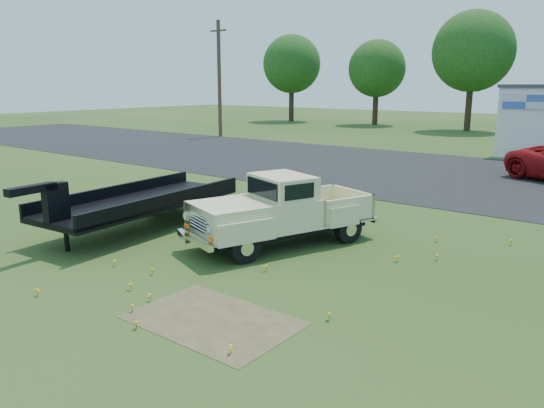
{
  "coord_description": "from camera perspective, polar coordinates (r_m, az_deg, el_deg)",
  "views": [
    {
      "loc": [
        7.81,
        -9.34,
        4.19
      ],
      "look_at": [
        -0.27,
        1.0,
        1.2
      ],
      "focal_mm": 35.0,
      "sensor_mm": 36.0,
      "label": 1
    }
  ],
  "objects": [
    {
      "name": "vintage_pickup_truck",
      "position": [
        13.94,
        1.14,
        -0.64
      ],
      "size": [
        3.69,
        5.56,
        1.88
      ],
      "primitive_type": null,
      "rotation": [
        0.0,
        0.0,
        -0.36
      ],
      "color": "beige",
      "rests_on": "ground"
    },
    {
      "name": "asphalt_lot",
      "position": [
        25.9,
        19.98,
        2.75
      ],
      "size": [
        90.0,
        14.0,
        0.02
      ],
      "primitive_type": "cube",
      "color": "black",
      "rests_on": "ground"
    },
    {
      "name": "dirt_patch_b",
      "position": [
        16.69,
        0.62,
        -1.7
      ],
      "size": [
        2.2,
        1.6,
        0.01
      ],
      "primitive_type": "cube",
      "color": "#4D4329",
      "rests_on": "ground"
    },
    {
      "name": "treeline_b",
      "position": [
        56.59,
        11.22,
        14.09
      ],
      "size": [
        5.76,
        5.76,
        8.57
      ],
      "color": "#342417",
      "rests_on": "ground"
    },
    {
      "name": "flatbed_trailer",
      "position": [
        15.94,
        -13.92,
        0.64
      ],
      "size": [
        2.82,
        6.96,
        1.85
      ],
      "primitive_type": null,
      "rotation": [
        0.0,
        0.0,
        0.08
      ],
      "color": "black",
      "rests_on": "ground"
    },
    {
      "name": "ground",
      "position": [
        12.88,
        -1.79,
        -6.16
      ],
      "size": [
        140.0,
        140.0,
        0.0
      ],
      "primitive_type": "plane",
      "color": "#254315",
      "rests_on": "ground"
    },
    {
      "name": "utility_pole_west",
      "position": [
        43.26,
        -5.69,
        13.32
      ],
      "size": [
        1.6,
        0.3,
        9.0
      ],
      "color": "#483021",
      "rests_on": "ground"
    },
    {
      "name": "treeline_c",
      "position": [
        51.41,
        20.81,
        15.09
      ],
      "size": [
        7.04,
        7.04,
        10.47
      ],
      "color": "#342417",
      "rests_on": "ground"
    },
    {
      "name": "treeline_a",
      "position": [
        61.0,
        2.13,
        14.8
      ],
      "size": [
        6.4,
        6.4,
        9.52
      ],
      "color": "#342417",
      "rests_on": "ground"
    },
    {
      "name": "dirt_patch_a",
      "position": [
        9.88,
        -6.35,
        -12.34
      ],
      "size": [
        3.0,
        2.0,
        0.01
      ],
      "primitive_type": "cube",
      "color": "#4D4329",
      "rests_on": "ground"
    }
  ]
}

